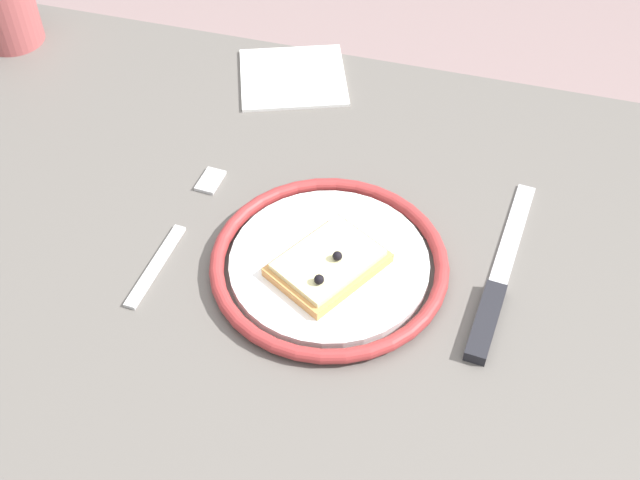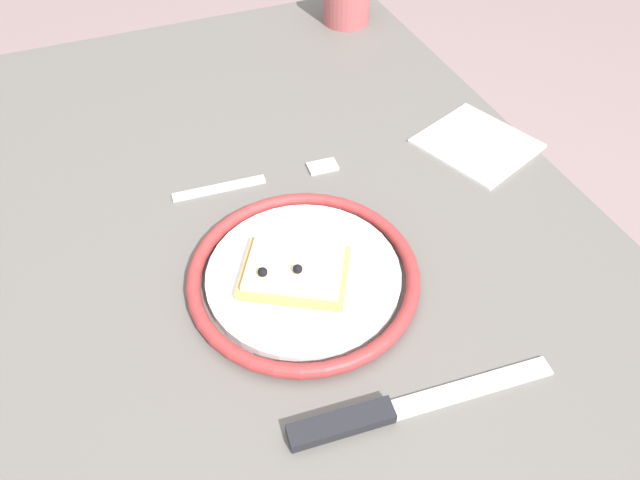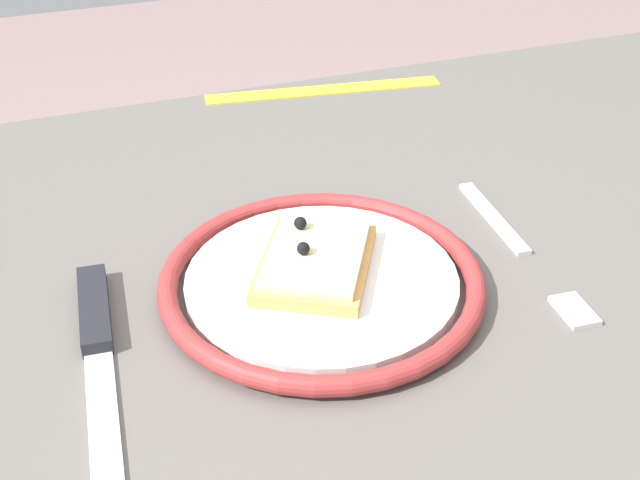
{
  "view_description": "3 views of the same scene",
  "coord_description": "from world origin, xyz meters",
  "px_view_note": "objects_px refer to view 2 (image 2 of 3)",
  "views": [
    {
      "loc": [
        0.14,
        -0.5,
        1.36
      ],
      "look_at": [
        -0.01,
        0.04,
        0.74
      ],
      "focal_mm": 46.84,
      "sensor_mm": 36.0,
      "label": 1
    },
    {
      "loc": [
        0.35,
        -0.11,
        1.18
      ],
      "look_at": [
        -0.01,
        0.04,
        0.76
      ],
      "focal_mm": 31.8,
      "sensor_mm": 36.0,
      "label": 2
    },
    {
      "loc": [
        0.18,
        0.47,
        1.1
      ],
      "look_at": [
        0.0,
        -0.02,
        0.76
      ],
      "focal_mm": 47.96,
      "sensor_mm": 36.0,
      "label": 3
    }
  ],
  "objects_px": {
    "plate": "(304,275)",
    "napkin": "(477,144)",
    "fork": "(259,180)",
    "pizza_slice_near": "(297,270)",
    "knife": "(379,413)",
    "dining_table": "(295,326)"
  },
  "relations": [
    {
      "from": "pizza_slice_near",
      "to": "plate",
      "type": "bearing_deg",
      "value": 101.61
    },
    {
      "from": "plate",
      "to": "pizza_slice_near",
      "type": "bearing_deg",
      "value": -78.39
    },
    {
      "from": "pizza_slice_near",
      "to": "fork",
      "type": "bearing_deg",
      "value": 175.69
    },
    {
      "from": "plate",
      "to": "napkin",
      "type": "height_order",
      "value": "plate"
    },
    {
      "from": "plate",
      "to": "fork",
      "type": "height_order",
      "value": "plate"
    },
    {
      "from": "pizza_slice_near",
      "to": "knife",
      "type": "xyz_separation_m",
      "value": [
        0.16,
        0.01,
        -0.02
      ]
    },
    {
      "from": "plate",
      "to": "napkin",
      "type": "bearing_deg",
      "value": 113.49
    },
    {
      "from": "dining_table",
      "to": "fork",
      "type": "distance_m",
      "value": 0.18
    },
    {
      "from": "plate",
      "to": "fork",
      "type": "xyz_separation_m",
      "value": [
        -0.16,
        0.0,
        -0.01
      ]
    },
    {
      "from": "fork",
      "to": "napkin",
      "type": "distance_m",
      "value": 0.28
    },
    {
      "from": "knife",
      "to": "fork",
      "type": "height_order",
      "value": "knife"
    },
    {
      "from": "fork",
      "to": "napkin",
      "type": "relative_size",
      "value": 1.58
    },
    {
      "from": "dining_table",
      "to": "knife",
      "type": "xyz_separation_m",
      "value": [
        0.17,
        0.02,
        0.09
      ]
    },
    {
      "from": "knife",
      "to": "fork",
      "type": "distance_m",
      "value": 0.32
    },
    {
      "from": "plate",
      "to": "fork",
      "type": "bearing_deg",
      "value": 178.33
    },
    {
      "from": "dining_table",
      "to": "plate",
      "type": "bearing_deg",
      "value": 47.16
    },
    {
      "from": "plate",
      "to": "pizza_slice_near",
      "type": "relative_size",
      "value": 1.83
    },
    {
      "from": "napkin",
      "to": "fork",
      "type": "bearing_deg",
      "value": -97.71
    },
    {
      "from": "plate",
      "to": "napkin",
      "type": "distance_m",
      "value": 0.31
    },
    {
      "from": "knife",
      "to": "fork",
      "type": "xyz_separation_m",
      "value": [
        -0.32,
        -0.0,
        -0.0
      ]
    },
    {
      "from": "dining_table",
      "to": "napkin",
      "type": "xyz_separation_m",
      "value": [
        -0.11,
        0.29,
        0.09
      ]
    },
    {
      "from": "plate",
      "to": "knife",
      "type": "height_order",
      "value": "plate"
    }
  ]
}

